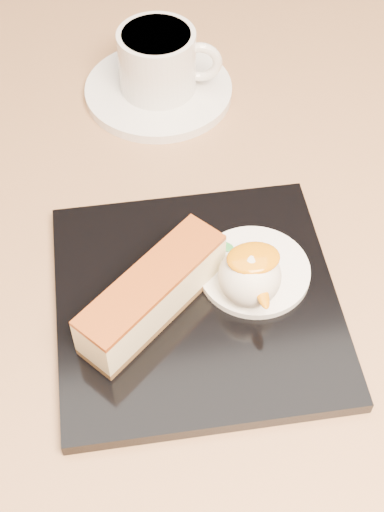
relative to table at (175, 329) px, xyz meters
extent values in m
plane|color=brown|center=(0.00, 0.00, -0.56)|extent=(5.00, 5.00, 0.00)
cylinder|color=black|center=(0.00, 0.00, -0.55)|extent=(0.48, 0.48, 0.02)
cylinder|color=black|center=(0.00, 0.00, -0.21)|extent=(0.08, 0.08, 0.66)
cube|color=brown|center=(0.00, 0.00, 0.14)|extent=(0.80, 0.80, 0.04)
cube|color=black|center=(0.01, -0.08, 0.16)|extent=(0.23, 0.23, 0.01)
cube|color=brown|center=(-0.03, -0.08, 0.17)|extent=(0.12, 0.11, 0.01)
cube|color=#FCE4A4|center=(-0.03, -0.08, 0.19)|extent=(0.12, 0.11, 0.03)
cube|color=#823A0E|center=(-0.03, -0.08, 0.21)|extent=(0.12, 0.11, 0.00)
cylinder|color=white|center=(0.06, -0.06, 0.17)|extent=(0.09, 0.09, 0.01)
sphere|color=white|center=(0.05, -0.08, 0.19)|extent=(0.05, 0.05, 0.05)
ellipsoid|color=orange|center=(0.05, -0.08, 0.21)|extent=(0.04, 0.03, 0.01)
ellipsoid|color=green|center=(0.03, -0.04, 0.17)|extent=(0.02, 0.01, 0.00)
ellipsoid|color=green|center=(0.04, -0.04, 0.17)|extent=(0.02, 0.02, 0.00)
ellipsoid|color=green|center=(0.02, -0.04, 0.17)|extent=(0.01, 0.02, 0.00)
cylinder|color=white|center=(0.02, 0.19, 0.16)|extent=(0.15, 0.15, 0.01)
cylinder|color=white|center=(0.02, 0.19, 0.20)|extent=(0.08, 0.08, 0.06)
cylinder|color=black|center=(0.02, 0.19, 0.23)|extent=(0.07, 0.07, 0.00)
torus|color=white|center=(0.06, 0.18, 0.20)|extent=(0.05, 0.02, 0.04)
camera|label=1|loc=(-0.06, -0.39, 0.63)|focal=50.00mm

